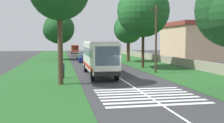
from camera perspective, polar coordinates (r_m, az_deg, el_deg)
ground at (r=24.30m, az=3.21°, el=-4.55°), size 160.00×160.00×0.00m
grass_verge_left at (r=38.55m, az=-14.27°, el=-1.30°), size 120.00×8.00×0.04m
grass_verge_right at (r=40.95m, az=9.29°, el=-0.89°), size 120.00×8.00×0.04m
centre_line at (r=38.91m, az=-2.13°, el=-1.14°), size 110.00×0.16×0.01m
coach_bus at (r=29.07m, az=-2.82°, el=1.19°), size 11.16×2.62×3.73m
zebra_crossing at (r=18.77m, az=7.56°, el=-7.26°), size 5.85×6.80×0.01m
trailing_car_0 at (r=47.83m, az=-6.11°, el=0.68°), size 4.30×1.78×1.43m
trailing_car_1 at (r=55.46m, az=-6.52°, el=1.20°), size 4.30×1.78×1.43m
trailing_car_2 at (r=65.40m, az=-4.22°, el=1.71°), size 4.30×1.78×1.43m
trailing_car_3 at (r=73.12m, az=-4.62°, el=1.99°), size 4.30×1.78×1.43m
trailing_minibus_0 at (r=81.38m, az=-7.98°, el=2.83°), size 6.00×2.14×2.53m
roadside_tree_left_0 at (r=54.91m, az=-11.42°, el=6.71°), size 7.70×6.17×9.27m
roadside_tree_left_1 at (r=66.97m, az=-11.41°, el=7.32°), size 5.36×4.53×9.64m
roadside_tree_right_1 at (r=37.38m, az=6.37°, el=10.40°), size 8.76×7.40×11.48m
roadside_tree_right_2 at (r=48.12m, az=3.34°, el=6.84°), size 6.21×5.29×8.56m
utility_pole at (r=31.46m, az=9.37°, el=4.96°), size 0.24×1.40×7.85m
roadside_wall at (r=46.76m, az=11.12°, el=0.51°), size 70.00×0.40×1.20m
roadside_building at (r=54.31m, az=16.40°, el=4.18°), size 12.49×8.54×7.31m
pedestrian at (r=27.20m, az=-10.41°, el=-1.72°), size 0.34×0.34×1.69m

